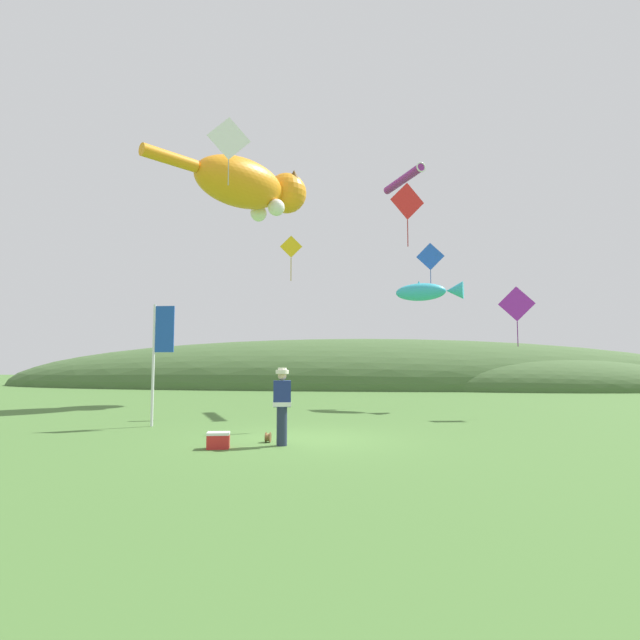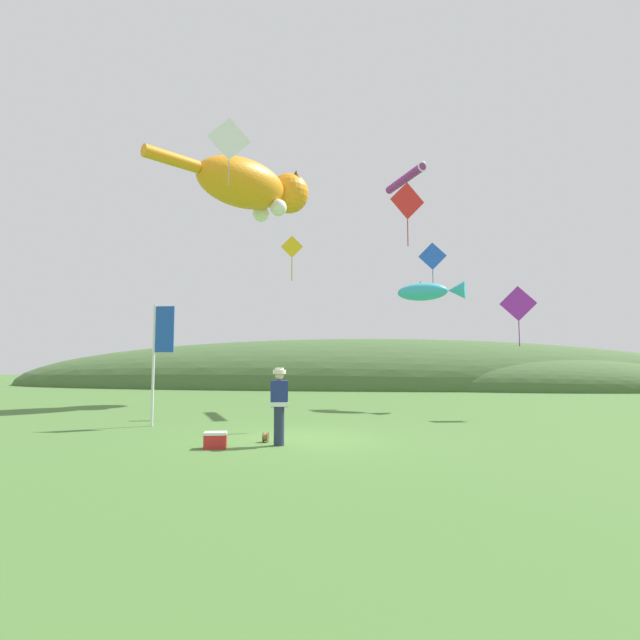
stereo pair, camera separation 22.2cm
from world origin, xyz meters
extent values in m
plane|color=#477033|center=(0.00, 0.00, 0.00)|extent=(120.00, 120.00, 0.00)
ellipsoid|color=#426033|center=(0.00, 27.64, 0.00)|extent=(58.46, 14.65, 7.54)
ellipsoid|color=#426033|center=(13.07, 24.39, 0.00)|extent=(22.70, 8.82, 4.50)
cylinder|color=#232D47|center=(-0.36, -0.94, 0.44)|extent=(0.24, 0.24, 0.88)
cube|color=navy|center=(-0.36, -0.94, 1.18)|extent=(0.44, 0.32, 0.60)
cube|color=white|center=(-0.36, -0.94, 0.94)|extent=(0.46, 0.34, 0.10)
sphere|color=beige|center=(-0.36, -0.94, 1.59)|extent=(0.20, 0.20, 0.20)
cylinder|color=silver|center=(-0.36, -0.94, 1.68)|extent=(0.30, 0.30, 0.09)
cylinder|color=silver|center=(-0.36, -0.94, 1.74)|extent=(0.20, 0.20, 0.07)
cylinder|color=olive|center=(-0.77, -0.52, 0.12)|extent=(0.10, 0.18, 0.18)
cylinder|color=brown|center=(-0.82, -0.52, 0.12)|extent=(0.02, 0.24, 0.24)
cylinder|color=brown|center=(-0.72, -0.52, 0.12)|extent=(0.02, 0.24, 0.24)
cube|color=red|center=(-1.69, -1.49, 0.15)|extent=(0.53, 0.41, 0.30)
cube|color=white|center=(-1.69, -1.49, 0.33)|extent=(0.54, 0.42, 0.06)
cylinder|color=silver|center=(-4.84, 2.04, 1.83)|extent=(0.08, 0.08, 3.65)
cube|color=#1E4CB2|center=(-4.52, 2.04, 2.90)|extent=(0.60, 0.03, 1.40)
ellipsoid|color=orange|center=(-4.53, 10.34, 10.49)|extent=(5.00, 5.37, 2.31)
ellipsoid|color=white|center=(-4.39, 10.52, 10.08)|extent=(3.05, 3.33, 1.27)
sphere|color=orange|center=(-2.67, 12.69, 10.73)|extent=(2.08, 2.08, 2.08)
cone|color=#55330A|center=(-3.12, 13.04, 11.48)|extent=(1.04, 1.04, 0.69)
cone|color=#55330A|center=(-2.22, 12.33, 11.48)|extent=(1.04, 1.04, 0.69)
sphere|color=white|center=(-4.02, 12.10, 9.51)|extent=(0.83, 0.83, 0.83)
sphere|color=white|center=(-2.93, 11.24, 9.51)|extent=(0.83, 0.83, 0.83)
cylinder|color=orange|center=(-6.82, 7.45, 10.61)|extent=(2.01, 2.33, 0.55)
ellipsoid|color=#33B2CC|center=(3.80, 9.16, 4.91)|extent=(2.27, 1.30, 0.75)
cone|color=#33B2CC|center=(5.18, 8.81, 4.91)|extent=(0.85, 0.90, 0.75)
cone|color=#33B2CC|center=(3.74, 9.18, 5.23)|extent=(0.43, 0.43, 0.35)
sphere|color=black|center=(3.19, 9.58, 4.98)|extent=(0.18, 0.18, 0.18)
cylinder|color=#8C268C|center=(3.15, 9.47, 10.03)|extent=(1.65, 2.89, 0.36)
torus|color=white|center=(3.81, 8.10, 10.03)|extent=(0.42, 0.25, 0.44)
cube|color=purple|center=(6.90, 6.05, 4.00)|extent=(1.25, 0.23, 1.27)
cylinder|color=black|center=(6.90, 6.06, 4.00)|extent=(0.84, 0.16, 0.02)
cube|color=#6B1A7C|center=(6.90, 6.05, 2.92)|extent=(0.03, 0.01, 0.90)
cube|color=blue|center=(4.43, 10.73, 6.79)|extent=(1.28, 0.14, 1.29)
cylinder|color=black|center=(4.43, 10.74, 6.79)|extent=(0.86, 0.10, 0.02)
cube|color=#1A3E97|center=(4.43, 10.73, 5.69)|extent=(0.03, 0.01, 0.90)
cube|color=red|center=(2.92, 3.91, 7.22)|extent=(1.14, 0.55, 1.26)
cylinder|color=black|center=(2.92, 3.92, 7.22)|extent=(0.77, 0.37, 0.02)
cube|color=maroon|center=(2.92, 3.91, 6.14)|extent=(0.03, 0.02, 0.90)
cube|color=yellow|center=(-1.34, 6.15, 6.32)|extent=(0.85, 0.12, 0.86)
cylinder|color=black|center=(-1.34, 6.17, 6.32)|extent=(0.57, 0.08, 0.02)
cube|color=#A98511|center=(-1.34, 6.15, 5.44)|extent=(0.03, 0.01, 0.90)
cube|color=white|center=(-3.10, 3.67, 9.56)|extent=(1.37, 0.67, 1.51)
cylinder|color=black|center=(-3.10, 3.68, 9.56)|extent=(0.92, 0.46, 0.02)
cube|color=#A9A9A9|center=(-3.10, 3.67, 8.35)|extent=(0.03, 0.02, 0.90)
camera|label=1|loc=(1.73, -12.40, 1.90)|focal=28.00mm
camera|label=2|loc=(1.95, -12.37, 1.90)|focal=28.00mm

